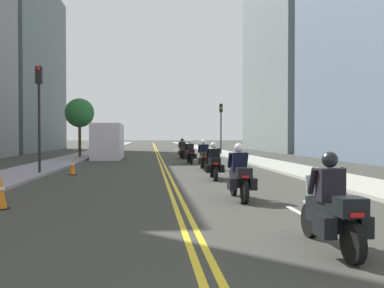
{
  "coord_description": "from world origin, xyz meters",
  "views": [
    {
      "loc": [
        -0.76,
        -1.23,
        1.82
      ],
      "look_at": [
        1.57,
        22.12,
        1.38
      ],
      "focal_mm": 39.1,
      "sensor_mm": 36.0,
      "label": 1
    }
  ],
  "objects_px": {
    "traffic_light_far": "(221,120)",
    "parked_truck": "(109,143)",
    "motorcycle_2": "(214,164)",
    "motorcycle_3": "(204,158)",
    "motorcycle_0": "(333,211)",
    "motorcycle_1": "(240,177)",
    "motorcycle_4": "(190,154)",
    "street_tree_0": "(80,113)",
    "traffic_cone_1": "(1,193)",
    "motorcycle_5": "(182,151)",
    "traffic_cone_2": "(72,166)",
    "traffic_light_near": "(39,100)"
  },
  "relations": [
    {
      "from": "motorcycle_3",
      "to": "motorcycle_5",
      "type": "distance_m",
      "value": 10.97
    },
    {
      "from": "traffic_light_far",
      "to": "parked_truck",
      "type": "relative_size",
      "value": 0.75
    },
    {
      "from": "street_tree_0",
      "to": "motorcycle_4",
      "type": "bearing_deg",
      "value": -44.05
    },
    {
      "from": "motorcycle_3",
      "to": "traffic_light_far",
      "type": "xyz_separation_m",
      "value": [
        3.81,
        16.86,
        2.71
      ]
    },
    {
      "from": "traffic_cone_1",
      "to": "traffic_light_far",
      "type": "relative_size",
      "value": 0.17
    },
    {
      "from": "motorcycle_5",
      "to": "motorcycle_3",
      "type": "bearing_deg",
      "value": -91.54
    },
    {
      "from": "motorcycle_3",
      "to": "motorcycle_5",
      "type": "height_order",
      "value": "motorcycle_5"
    },
    {
      "from": "traffic_cone_1",
      "to": "traffic_cone_2",
      "type": "distance_m",
      "value": 9.35
    },
    {
      "from": "traffic_cone_1",
      "to": "traffic_cone_2",
      "type": "bearing_deg",
      "value": 89.83
    },
    {
      "from": "motorcycle_2",
      "to": "motorcycle_3",
      "type": "bearing_deg",
      "value": 90.2
    },
    {
      "from": "motorcycle_3",
      "to": "traffic_light_near",
      "type": "bearing_deg",
      "value": -164.61
    },
    {
      "from": "motorcycle_0",
      "to": "motorcycle_4",
      "type": "relative_size",
      "value": 1.06
    },
    {
      "from": "motorcycle_3",
      "to": "motorcycle_4",
      "type": "xyz_separation_m",
      "value": [
        -0.26,
        5.2,
        0.0
      ]
    },
    {
      "from": "motorcycle_1",
      "to": "traffic_light_far",
      "type": "height_order",
      "value": "traffic_light_far"
    },
    {
      "from": "motorcycle_5",
      "to": "traffic_light_near",
      "type": "relative_size",
      "value": 0.43
    },
    {
      "from": "traffic_cone_2",
      "to": "motorcycle_1",
      "type": "bearing_deg",
      "value": -53.96
    },
    {
      "from": "motorcycle_0",
      "to": "motorcycle_3",
      "type": "relative_size",
      "value": 1.01
    },
    {
      "from": "motorcycle_4",
      "to": "traffic_cone_2",
      "type": "height_order",
      "value": "motorcycle_4"
    },
    {
      "from": "motorcycle_5",
      "to": "street_tree_0",
      "type": "distance_m",
      "value": 9.33
    },
    {
      "from": "motorcycle_3",
      "to": "traffic_cone_2",
      "type": "bearing_deg",
      "value": -161.33
    },
    {
      "from": "motorcycle_5",
      "to": "traffic_cone_2",
      "type": "bearing_deg",
      "value": -118.44
    },
    {
      "from": "motorcycle_1",
      "to": "traffic_cone_1",
      "type": "xyz_separation_m",
      "value": [
        -6.2,
        -0.87,
        -0.25
      ]
    },
    {
      "from": "traffic_light_far",
      "to": "traffic_cone_1",
      "type": "bearing_deg",
      "value": -110.03
    },
    {
      "from": "motorcycle_2",
      "to": "motorcycle_4",
      "type": "height_order",
      "value": "motorcycle_4"
    },
    {
      "from": "traffic_light_near",
      "to": "traffic_cone_1",
      "type": "bearing_deg",
      "value": -81.01
    },
    {
      "from": "motorcycle_3",
      "to": "traffic_light_near",
      "type": "distance_m",
      "value": 8.81
    },
    {
      "from": "motorcycle_1",
      "to": "motorcycle_2",
      "type": "height_order",
      "value": "motorcycle_1"
    },
    {
      "from": "street_tree_0",
      "to": "motorcycle_2",
      "type": "bearing_deg",
      "value": -65.15
    },
    {
      "from": "traffic_cone_2",
      "to": "parked_truck",
      "type": "height_order",
      "value": "parked_truck"
    },
    {
      "from": "motorcycle_0",
      "to": "parked_truck",
      "type": "distance_m",
      "value": 28.65
    },
    {
      "from": "motorcycle_1",
      "to": "motorcycle_2",
      "type": "xyz_separation_m",
      "value": [
        0.14,
        5.69,
        -0.03
      ]
    },
    {
      "from": "motorcycle_1",
      "to": "motorcycle_4",
      "type": "relative_size",
      "value": 1.05
    },
    {
      "from": "traffic_cone_1",
      "to": "street_tree_0",
      "type": "distance_m",
      "value": 25.34
    },
    {
      "from": "motorcycle_1",
      "to": "parked_truck",
      "type": "relative_size",
      "value": 0.34
    },
    {
      "from": "motorcycle_5",
      "to": "parked_truck",
      "type": "distance_m",
      "value": 6.02
    },
    {
      "from": "street_tree_0",
      "to": "parked_truck",
      "type": "height_order",
      "value": "street_tree_0"
    },
    {
      "from": "motorcycle_0",
      "to": "traffic_light_far",
      "type": "bearing_deg",
      "value": 83.47
    },
    {
      "from": "motorcycle_0",
      "to": "street_tree_0",
      "type": "height_order",
      "value": "street_tree_0"
    },
    {
      "from": "motorcycle_1",
      "to": "traffic_light_far",
      "type": "xyz_separation_m",
      "value": [
        4.17,
        27.57,
        2.7
      ]
    },
    {
      "from": "motorcycle_3",
      "to": "motorcycle_2",
      "type": "bearing_deg",
      "value": -92.68
    },
    {
      "from": "motorcycle_3",
      "to": "motorcycle_5",
      "type": "relative_size",
      "value": 0.99
    },
    {
      "from": "traffic_cone_1",
      "to": "motorcycle_3",
      "type": "bearing_deg",
      "value": 60.46
    },
    {
      "from": "traffic_light_near",
      "to": "traffic_cone_2",
      "type": "bearing_deg",
      "value": 0.34
    },
    {
      "from": "motorcycle_2",
      "to": "traffic_light_far",
      "type": "bearing_deg",
      "value": 82.31
    },
    {
      "from": "motorcycle_4",
      "to": "street_tree_0",
      "type": "relative_size",
      "value": 0.42
    },
    {
      "from": "motorcycle_2",
      "to": "parked_truck",
      "type": "relative_size",
      "value": 0.35
    },
    {
      "from": "motorcycle_5",
      "to": "street_tree_0",
      "type": "relative_size",
      "value": 0.44
    },
    {
      "from": "motorcycle_0",
      "to": "motorcycle_1",
      "type": "distance_m",
      "value": 5.33
    },
    {
      "from": "traffic_light_far",
      "to": "parked_truck",
      "type": "distance_m",
      "value": 11.38
    },
    {
      "from": "motorcycle_2",
      "to": "motorcycle_5",
      "type": "xyz_separation_m",
      "value": [
        -0.11,
        15.99,
        0.03
      ]
    }
  ]
}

